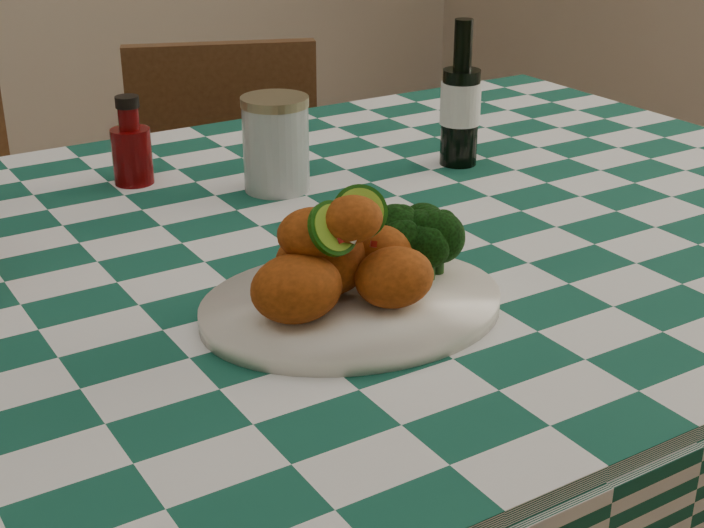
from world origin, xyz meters
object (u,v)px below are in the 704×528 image
ketchup_bottle (131,140)px  wooden_chair_right (235,271)px  plate (352,306)px  fried_chicken_pile (346,249)px  beer_bottle (461,93)px  dining_table (293,514)px  mason_jar (276,144)px

ketchup_bottle → wooden_chair_right: ketchup_bottle is taller
plate → wooden_chair_right: wooden_chair_right is taller
fried_chicken_pile → beer_bottle: beer_bottle is taller
fried_chicken_pile → beer_bottle: size_ratio=0.81×
plate → beer_bottle: size_ratio=1.49×
dining_table → mason_jar: (0.08, 0.17, 0.46)m
beer_bottle → wooden_chair_right: size_ratio=0.25×
fried_chicken_pile → wooden_chair_right: size_ratio=0.20×
wooden_chair_right → plate: bearing=-85.8°
fried_chicken_pile → ketchup_bottle: size_ratio=1.39×
dining_table → wooden_chair_right: (0.25, 0.70, 0.03)m
fried_chicken_pile → mason_jar: same height
fried_chicken_pile → beer_bottle: 0.52m
fried_chicken_pile → plate: bearing=0.0°
beer_bottle → fried_chicken_pile: bearing=-140.0°
dining_table → plate: bearing=-98.7°
beer_bottle → plate: bearing=-139.6°
plate → wooden_chair_right: size_ratio=0.37×
mason_jar → beer_bottle: size_ratio=0.61×
mason_jar → beer_bottle: (0.28, -0.04, 0.04)m
dining_table → ketchup_bottle: ketchup_bottle is taller
dining_table → wooden_chair_right: 0.74m
wooden_chair_right → fried_chicken_pile: bearing=-86.2°
plate → mason_jar: mason_jar is taller
ketchup_bottle → mason_jar: size_ratio=0.96×
plate → mason_jar: 0.39m
dining_table → plate: size_ratio=5.38×
wooden_chair_right → ketchup_bottle: bearing=-107.6°
dining_table → beer_bottle: (0.36, 0.13, 0.50)m
fried_chicken_pile → mason_jar: 0.39m
mason_jar → beer_bottle: beer_bottle is taller
dining_table → fried_chicken_pile: size_ratio=9.81×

